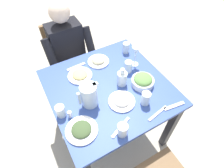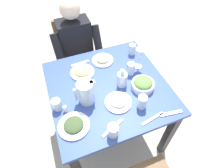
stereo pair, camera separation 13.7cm
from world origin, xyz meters
name	(u,v)px [view 2 (the right image)]	position (x,y,z in m)	size (l,w,h in m)	color
ground_plane	(109,129)	(0.00, 0.00, 0.00)	(8.00, 8.00, 0.00)	#B7AD99
dining_table	(108,95)	(0.00, 0.00, 0.62)	(0.93, 0.93, 0.74)	#334C99
chair_near	(76,51)	(0.09, -0.84, 0.48)	(0.40, 0.40, 0.86)	brown
diner_near	(79,52)	(0.09, -0.64, 0.63)	(0.48, 0.53, 1.16)	black
water_pitcher	(86,92)	(0.20, 0.07, 0.84)	(0.16, 0.12, 0.19)	silver
salad_bowl	(143,84)	(-0.25, 0.11, 0.78)	(0.18, 0.18, 0.09)	white
plate_dolmas	(74,125)	(0.34, 0.25, 0.76)	(0.22, 0.22, 0.04)	white
plate_fries	(82,72)	(0.15, -0.22, 0.76)	(0.20, 0.20, 0.04)	white
plate_yoghurt	(118,102)	(-0.01, 0.18, 0.76)	(0.20, 0.20, 0.05)	white
plate_beans	(103,60)	(-0.06, -0.30, 0.76)	(0.19, 0.19, 0.05)	white
water_glass_far_left	(132,49)	(-0.35, -0.30, 0.79)	(0.06, 0.06, 0.10)	silver
water_glass_center	(57,105)	(0.41, 0.06, 0.79)	(0.07, 0.07, 0.09)	silver
water_glass_near_left	(113,131)	(0.12, 0.40, 0.79)	(0.07, 0.07, 0.10)	silver
water_glass_near_right	(142,102)	(-0.16, 0.27, 0.80)	(0.07, 0.07, 0.11)	silver
water_glass_by_pitcher	(131,68)	(-0.23, -0.07, 0.79)	(0.07, 0.07, 0.10)	silver
wine_glass	(140,54)	(-0.32, -0.11, 0.88)	(0.08, 0.08, 0.20)	silver
oil_carafe	(122,80)	(-0.11, 0.03, 0.80)	(0.08, 0.08, 0.16)	silver
salt_shaker	(65,109)	(0.37, 0.11, 0.77)	(0.03, 0.03, 0.05)	white
fork_near	(171,113)	(-0.33, 0.40, 0.75)	(0.17, 0.03, 0.01)	silver
knife_near	(113,128)	(0.10, 0.36, 0.75)	(0.18, 0.02, 0.01)	silver
fork_far	(80,63)	(0.14, -0.34, 0.75)	(0.17, 0.03, 0.01)	silver
knife_far	(153,119)	(-0.18, 0.39, 0.75)	(0.18, 0.02, 0.01)	silver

